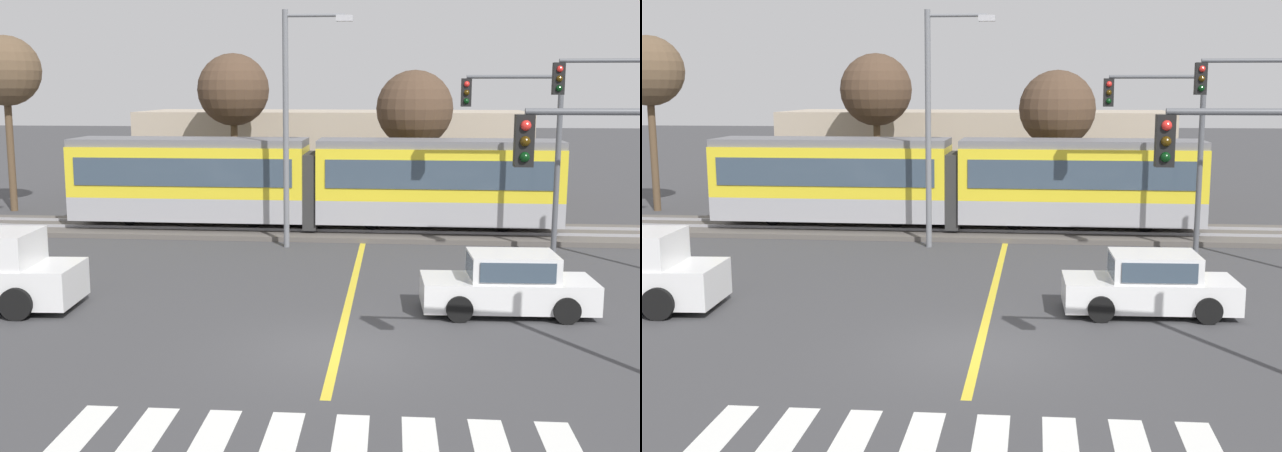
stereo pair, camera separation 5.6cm
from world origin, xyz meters
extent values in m
plane|color=#3D3D3F|center=(0.00, 0.00, 0.00)|extent=(200.00, 200.00, 0.00)
cube|color=#56514C|center=(0.00, 14.01, 0.09)|extent=(120.00, 4.00, 0.18)
cube|color=#939399|center=(0.00, 13.29, 0.23)|extent=(120.00, 0.08, 0.10)
cube|color=#939399|center=(0.00, 14.73, 0.23)|extent=(120.00, 0.08, 0.10)
cube|color=#9E9EA3|center=(-6.79, 14.01, 0.98)|extent=(9.00, 2.60, 0.90)
cube|color=yellow|center=(-6.79, 14.01, 2.38)|extent=(9.00, 2.60, 1.90)
cube|color=#384756|center=(-6.79, 12.69, 2.43)|extent=(8.28, 0.04, 1.04)
cube|color=slate|center=(-6.79, 14.01, 3.47)|extent=(9.00, 2.39, 0.28)
cylinder|color=black|center=(-4.31, 14.01, 0.53)|extent=(0.70, 0.20, 0.70)
cylinder|color=black|center=(-9.26, 14.01, 0.53)|extent=(0.70, 0.20, 0.70)
cube|color=#9E9EA3|center=(2.71, 14.01, 0.98)|extent=(9.00, 2.60, 0.90)
cube|color=yellow|center=(2.71, 14.01, 2.38)|extent=(9.00, 2.60, 1.90)
cube|color=#384756|center=(2.71, 12.69, 2.43)|extent=(8.28, 0.04, 1.04)
cube|color=slate|center=(2.71, 14.01, 3.47)|extent=(9.00, 2.39, 0.28)
cylinder|color=black|center=(5.19, 14.01, 0.53)|extent=(0.70, 0.20, 0.70)
cylinder|color=black|center=(0.24, 14.01, 0.53)|extent=(0.70, 0.20, 0.70)
cube|color=#2D2D2D|center=(-2.04, 14.01, 1.68)|extent=(0.50, 2.34, 2.80)
cube|color=silver|center=(-3.85, -4.79, 0.00)|extent=(0.59, 2.81, 0.01)
cube|color=silver|center=(-2.75, -4.78, 0.00)|extent=(0.59, 2.81, 0.01)
cube|color=silver|center=(-1.65, -4.77, 0.00)|extent=(0.59, 2.81, 0.01)
cube|color=silver|center=(-0.55, -4.76, 0.00)|extent=(0.59, 2.81, 0.01)
cube|color=silver|center=(0.55, -4.75, 0.00)|extent=(0.59, 2.81, 0.01)
cube|color=gold|center=(0.00, 4.63, 0.00)|extent=(0.20, 14.76, 0.01)
cube|color=silver|center=(3.96, 3.32, 0.52)|extent=(4.27, 1.87, 0.72)
cube|color=silver|center=(4.06, 3.33, 1.20)|extent=(2.16, 1.61, 0.64)
cube|color=#384756|center=(3.06, 3.29, 1.20)|extent=(0.16, 1.43, 0.52)
cube|color=#384756|center=(4.09, 2.55, 1.20)|extent=(1.79, 0.11, 0.48)
cylinder|color=black|center=(2.73, 2.42, 0.32)|extent=(0.65, 0.25, 0.64)
cylinder|color=black|center=(2.66, 4.12, 0.32)|extent=(0.65, 0.25, 0.64)
cylinder|color=black|center=(5.25, 2.53, 0.32)|extent=(0.65, 0.25, 0.64)
cylinder|color=black|center=(5.18, 4.23, 0.32)|extent=(0.65, 0.25, 0.64)
cube|color=silver|center=(-8.65, 2.50, 1.56)|extent=(1.80, 1.93, 0.84)
cube|color=#384756|center=(-7.90, 2.54, 1.58)|extent=(0.19, 1.70, 0.66)
cylinder|color=black|center=(-7.95, 3.52, 0.40)|extent=(0.81, 0.32, 0.80)
cylinder|color=black|center=(-7.84, 1.57, 0.40)|extent=(0.81, 0.32, 0.80)
cylinder|color=#515459|center=(6.37, 10.34, 3.10)|extent=(0.18, 0.18, 6.20)
cylinder|color=#515459|center=(4.87, 10.34, 5.87)|extent=(3.00, 0.12, 0.12)
cube|color=black|center=(3.37, 10.34, 5.37)|extent=(0.32, 0.28, 0.90)
sphere|color=red|center=(3.37, 10.19, 5.64)|extent=(0.18, 0.18, 0.18)
sphere|color=#3A2706|center=(3.37, 10.19, 5.37)|extent=(0.18, 0.18, 0.18)
sphere|color=black|center=(3.37, 10.19, 5.10)|extent=(0.18, 0.18, 0.18)
cylinder|color=#515459|center=(5.14, -2.06, 5.11)|extent=(3.50, 0.12, 0.12)
cube|color=black|center=(3.39, -2.06, 4.61)|extent=(0.32, 0.28, 0.90)
sphere|color=red|center=(3.39, -2.21, 4.88)|extent=(0.18, 0.18, 0.18)
sphere|color=#3A2706|center=(3.39, -2.21, 4.61)|extent=(0.18, 0.18, 0.18)
sphere|color=black|center=(3.39, -2.21, 4.34)|extent=(0.18, 0.18, 0.18)
cylinder|color=#515459|center=(7.71, 7.36, 6.27)|extent=(4.00, 0.12, 0.12)
cube|color=black|center=(5.71, 7.36, 5.77)|extent=(0.32, 0.28, 0.90)
sphere|color=red|center=(5.71, 7.21, 6.04)|extent=(0.18, 0.18, 0.18)
sphere|color=#3A2706|center=(5.71, 7.21, 5.77)|extent=(0.18, 0.18, 0.18)
sphere|color=black|center=(5.71, 7.21, 5.50)|extent=(0.18, 0.18, 0.18)
cylinder|color=slate|center=(-2.64, 11.13, 4.05)|extent=(0.20, 0.20, 8.11)
cylinder|color=slate|center=(-1.64, 11.13, 7.91)|extent=(2.00, 0.12, 0.12)
cube|color=#B2B2B7|center=(-0.64, 11.13, 7.81)|extent=(0.56, 0.28, 0.20)
cylinder|color=brown|center=(-16.18, 18.31, 2.83)|extent=(0.32, 0.32, 5.66)
sphere|color=brown|center=(-16.18, 18.31, 6.28)|extent=(3.10, 3.10, 3.10)
cylinder|color=brown|center=(-6.26, 19.86, 2.40)|extent=(0.32, 0.32, 4.80)
sphere|color=#4C3828|center=(-6.26, 19.86, 5.45)|extent=(3.25, 3.25, 3.25)
cylinder|color=brown|center=(1.86, 17.96, 2.01)|extent=(0.32, 0.32, 4.01)
sphere|color=#4C3828|center=(1.86, 17.96, 4.66)|extent=(3.23, 3.23, 3.23)
cube|color=tan|center=(-2.17, 25.41, 2.17)|extent=(19.59, 6.00, 4.35)
camera|label=1|loc=(1.24, -16.26, 5.50)|focal=45.00mm
camera|label=2|loc=(1.29, -16.25, 5.50)|focal=45.00mm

